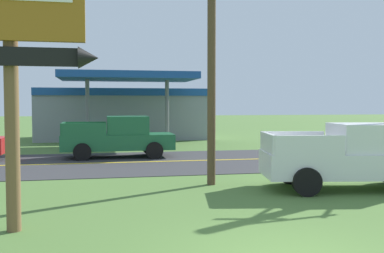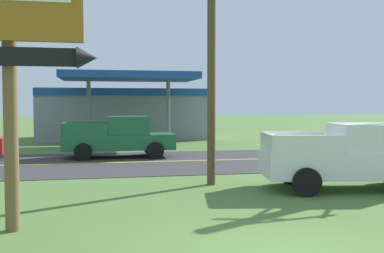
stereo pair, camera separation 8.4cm
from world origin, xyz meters
The scene contains 7 objects.
road_asphalt centered at (0.00, 13.00, 0.01)m, with size 140.00×8.00×0.02m, color #333335.
road_centre_line centered at (0.00, 13.00, 0.02)m, with size 126.00×0.20×0.01m, color gold.
motel_sign centered at (-4.62, 2.73, 4.27)m, with size 3.14×0.54×6.30m.
utility_pole centered at (0.45, 7.17, 5.26)m, with size 1.90×0.26×9.91m.
gas_station centered at (-1.32, 26.79, 1.94)m, with size 12.00×11.50×4.40m.
pickup_white_parked_on_lawn centered at (4.42, 5.56, 0.96)m, with size 5.46×2.88×1.96m.
pickup_green_on_road centered at (-2.09, 15.00, 0.96)m, with size 5.20×2.24×1.96m.
Camera 1 is at (-2.96, -6.65, 2.56)m, focal length 42.44 mm.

